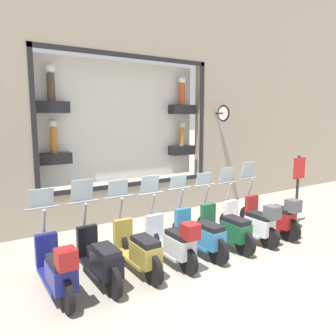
{
  "coord_description": "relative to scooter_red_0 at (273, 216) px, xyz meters",
  "views": [
    {
      "loc": [
        -4.67,
        4.04,
        2.82
      ],
      "look_at": [
        1.83,
        -0.21,
        1.64
      ],
      "focal_mm": 35.0,
      "sensor_mm": 36.0,
      "label": 1
    }
  ],
  "objects": [
    {
      "name": "shop_sign_post",
      "position": [
        0.13,
        -1.09,
        0.53
      ],
      "size": [
        0.36,
        0.45,
        1.87
      ],
      "color": "#232326",
      "rests_on": "ground_plane"
    },
    {
      "name": "building_facade",
      "position": [
        3.27,
        2.26,
        4.86
      ],
      "size": [
        1.18,
        36.0,
        10.49
      ],
      "color": "gray",
      "rests_on": "ground_plane"
    },
    {
      "name": "scooter_red_0",
      "position": [
        0.0,
        0.0,
        0.0
      ],
      "size": [
        1.81,
        0.61,
        1.71
      ],
      "color": "black",
      "rests_on": "ground_plane"
    },
    {
      "name": "scooter_green_2",
      "position": [
        0.05,
        1.46,
        -0.05
      ],
      "size": [
        1.8,
        0.6,
        1.56
      ],
      "color": "black",
      "rests_on": "ground_plane"
    },
    {
      "name": "scooter_black_6",
      "position": [
        0.06,
        4.38,
        -0.04
      ],
      "size": [
        1.81,
        0.61,
        1.7
      ],
      "color": "black",
      "rests_on": "ground_plane"
    },
    {
      "name": "scooter_teal_3",
      "position": [
        0.05,
        2.19,
        -0.05
      ],
      "size": [
        1.81,
        0.61,
        1.57
      ],
      "color": "black",
      "rests_on": "ground_plane"
    },
    {
      "name": "scooter_olive_5",
      "position": [
        0.06,
        3.65,
        -0.04
      ],
      "size": [
        1.81,
        0.6,
        1.62
      ],
      "color": "black",
      "rests_on": "ground_plane"
    },
    {
      "name": "scooter_silver_4",
      "position": [
        -0.01,
        2.92,
        -0.02
      ],
      "size": [
        1.8,
        0.6,
        1.64
      ],
      "color": "black",
      "rests_on": "ground_plane"
    },
    {
      "name": "scooter_navy_7",
      "position": [
        -0.0,
        5.11,
        -0.01
      ],
      "size": [
        1.81,
        0.61,
        1.62
      ],
      "color": "black",
      "rests_on": "ground_plane"
    },
    {
      "name": "scooter_white_1",
      "position": [
        -0.01,
        0.73,
        -0.02
      ],
      "size": [
        1.8,
        0.6,
        1.63
      ],
      "color": "black",
      "rests_on": "ground_plane"
    },
    {
      "name": "ground_plane",
      "position": [
        -0.34,
        2.26,
        -0.49
      ],
      "size": [
        120.0,
        120.0,
        0.0
      ],
      "primitive_type": "plane",
      "color": "gray"
    }
  ]
}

